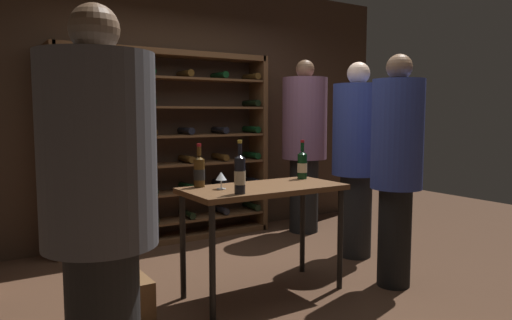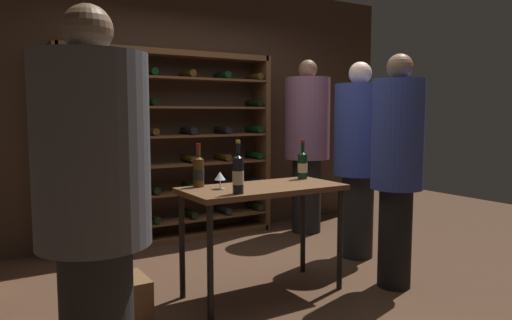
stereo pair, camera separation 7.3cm
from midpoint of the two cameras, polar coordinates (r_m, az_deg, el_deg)
ground_plane at (r=4.02m, az=3.16°, el=-14.51°), size 9.82×9.82×0.00m
back_wall at (r=5.46m, az=-8.28°, el=6.10°), size 5.65×0.10×2.87m
wine_rack at (r=5.19m, az=-9.70°, el=1.38°), size 2.35×0.32×2.04m
tasting_table at (r=3.62m, az=1.41°, el=-4.62°), size 1.23×0.58×0.84m
person_bystander_red_print at (r=4.64m, az=12.60°, el=1.01°), size 0.47×0.47×1.86m
person_guest_plum_blouse at (r=2.26m, az=-17.99°, el=-4.13°), size 0.51×0.51×1.86m
person_host_in_suit at (r=5.53m, az=6.51°, el=2.58°), size 0.51×0.51×1.99m
person_guest_khaki at (r=3.90m, az=17.02°, el=-0.00°), size 0.40×0.40×1.84m
wine_crate at (r=3.38m, az=-16.42°, el=-16.08°), size 0.48×0.34×0.30m
wine_bottle_green_slim at (r=4.01m, az=6.10°, el=-0.58°), size 0.08×0.08×0.33m
wine_bottle_red_label at (r=3.58m, az=-6.31°, el=-1.33°), size 0.09×0.09×0.32m
wine_bottle_gold_foil at (r=3.25m, az=-1.51°, el=-1.66°), size 0.08×0.08×0.37m
wine_glass_stemmed_center at (r=3.47m, az=-3.72°, el=-2.01°), size 0.08×0.08×0.13m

